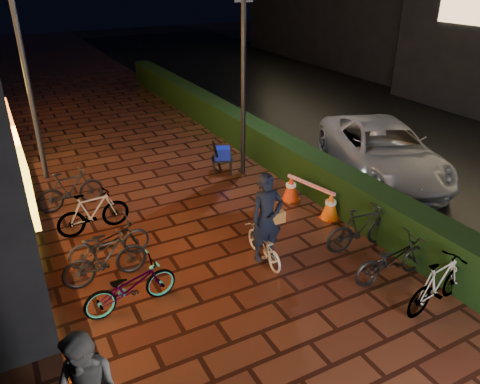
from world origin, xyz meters
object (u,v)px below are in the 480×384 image
van (382,150)px  traffic_barrier (310,196)px  cart_assembly (222,155)px  cyclist (265,231)px

van → traffic_barrier: van is taller
van → traffic_barrier: (-2.94, -0.73, -0.40)m
van → cart_assembly: van is taller
traffic_barrier → van: bearing=14.0°
traffic_barrier → cart_assembly: cart_assembly is taller
van → cyclist: (-5.06, -2.17, -0.02)m
traffic_barrier → cart_assembly: (-0.94, 2.92, 0.23)m
van → cart_assembly: bearing=173.0°
van → cart_assembly: size_ratio=4.74×
van → cart_assembly: (-3.89, 2.19, -0.17)m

